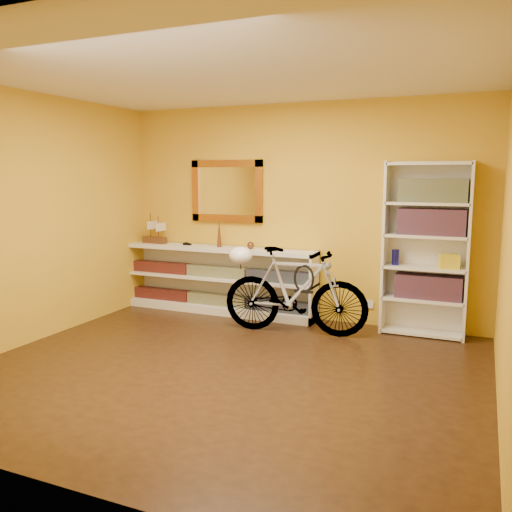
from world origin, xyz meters
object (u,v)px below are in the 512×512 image
at_px(console_unit, 218,280).
at_px(helmet, 241,256).
at_px(bicycle, 295,291).
at_px(bookcase, 426,250).

bearing_deg(console_unit, helmet, -43.93).
relative_size(bicycle, helmet, 6.11).
height_order(console_unit, helmet, helmet).
xyz_separation_m(console_unit, helmet, (0.59, -0.57, 0.43)).
distance_m(bicycle, helmet, 0.73).
bearing_deg(console_unit, bicycle, -22.09).
distance_m(bookcase, helmet, 2.03).
relative_size(console_unit, helmet, 9.65).
bearing_deg(helmet, console_unit, 136.07).
relative_size(bookcase, helmet, 7.05).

